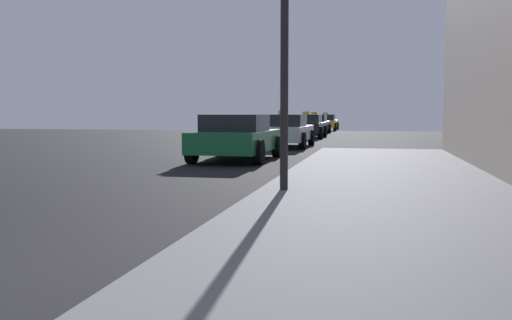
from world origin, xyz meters
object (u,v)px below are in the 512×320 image
object	(u,v)px
car_green	(237,137)
car_blue	(314,124)
car_black	(306,126)
car_yellow	(325,122)
car_silver	(284,130)

from	to	relation	value
car_green	car_blue	size ratio (longest dim) A/B	0.91
car_green	car_blue	bearing A→B (deg)	90.45
car_green	car_black	distance (m)	15.01
car_green	car_yellow	size ratio (longest dim) A/B	0.92
car_green	car_silver	size ratio (longest dim) A/B	0.92
car_blue	car_yellow	distance (m)	7.85
car_green	car_blue	world-z (taller)	car_blue
car_green	car_silver	bearing A→B (deg)	87.56
car_black	car_blue	distance (m)	6.28
car_black	car_yellow	xyz separation A→B (m)	(-0.21, 14.13, 0.00)
car_blue	car_yellow	xyz separation A→B (m)	(0.04, 7.85, -0.00)
car_green	car_silver	world-z (taller)	car_silver
car_black	car_blue	size ratio (longest dim) A/B	0.91
car_blue	car_yellow	bearing A→B (deg)	89.73
car_green	car_silver	xyz separation A→B (m)	(0.27, 6.35, 0.00)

